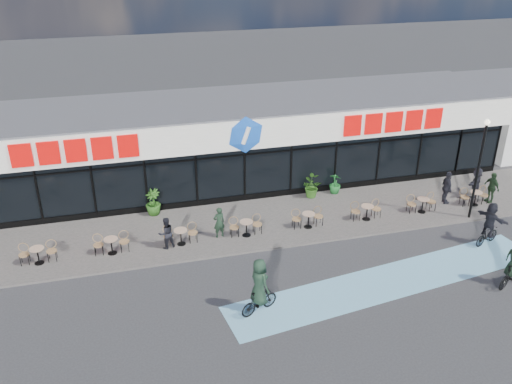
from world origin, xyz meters
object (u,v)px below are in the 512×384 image
at_px(pedestrian_b, 447,188).
at_px(cyclist_b, 489,225).
at_px(patron_right, 166,233).
at_px(potted_plant_left, 153,202).
at_px(patron_left, 219,222).
at_px(pedestrian_a, 492,187).
at_px(pedestrian_c, 476,182).
at_px(lamp_post, 480,161).
at_px(potted_plant_mid, 310,187).
at_px(potted_plant_right, 335,183).

bearing_deg(pedestrian_b, cyclist_b, -173.53).
bearing_deg(cyclist_b, patron_right, 167.04).
relative_size(potted_plant_left, pedestrian_b, 0.76).
distance_m(patron_left, pedestrian_a, 14.30).
xyz_separation_m(patron_left, pedestrian_a, (14.30, -0.08, 0.07)).
relative_size(patron_right, pedestrian_c, 0.91).
bearing_deg(pedestrian_b, patron_left, 103.53).
xyz_separation_m(lamp_post, potted_plant_mid, (-6.80, 4.18, -2.43)).
distance_m(patron_left, cyclist_b, 12.14).
bearing_deg(pedestrian_c, patron_right, -37.32).
relative_size(pedestrian_a, pedestrian_b, 0.94).
height_order(lamp_post, potted_plant_left, lamp_post).
bearing_deg(pedestrian_c, potted_plant_right, -58.89).
xyz_separation_m(potted_plant_left, pedestrian_c, (16.66, -2.30, 0.15)).
height_order(patron_left, pedestrian_c, pedestrian_c).
height_order(pedestrian_a, cyclist_b, cyclist_b).
height_order(potted_plant_left, potted_plant_mid, potted_plant_left).
relative_size(patron_left, pedestrian_c, 0.93).
relative_size(potted_plant_right, pedestrian_b, 0.63).
bearing_deg(pedestrian_a, cyclist_b, -44.13).
relative_size(potted_plant_left, pedestrian_a, 0.81).
relative_size(pedestrian_b, cyclist_b, 0.85).
xyz_separation_m(patron_left, pedestrian_b, (11.97, 0.37, 0.13)).
bearing_deg(pedestrian_a, lamp_post, -65.09).
bearing_deg(pedestrian_b, potted_plant_right, 74.55).
height_order(lamp_post, pedestrian_a, lamp_post).
relative_size(lamp_post, cyclist_b, 2.43).
bearing_deg(lamp_post, potted_plant_left, 163.95).
bearing_deg(pedestrian_c, pedestrian_b, -31.48).
bearing_deg(pedestrian_a, patron_left, -96.87).
height_order(lamp_post, cyclist_b, lamp_post).
xyz_separation_m(pedestrian_b, pedestrian_c, (1.96, 0.33, -0.06)).
bearing_deg(potted_plant_mid, pedestrian_b, -21.02).
distance_m(potted_plant_left, cyclist_b, 15.77).
bearing_deg(patron_left, pedestrian_c, 171.07).
height_order(lamp_post, potted_plant_mid, lamp_post).
relative_size(potted_plant_mid, cyclist_b, 0.55).
bearing_deg(cyclist_b, patron_left, 162.87).
height_order(patron_left, patron_right, patron_left).
bearing_deg(patron_left, pedestrian_b, 169.97).
bearing_deg(patron_right, pedestrian_b, 163.31).
distance_m(potted_plant_mid, potted_plant_right, 1.44).
distance_m(potted_plant_right, pedestrian_a, 7.99).
relative_size(lamp_post, pedestrian_a, 3.07).
height_order(patron_left, pedestrian_a, pedestrian_a).
bearing_deg(patron_left, potted_plant_mid, -164.22).
height_order(potted_plant_mid, cyclist_b, cyclist_b).
height_order(pedestrian_b, cyclist_b, cyclist_b).
bearing_deg(cyclist_b, pedestrian_a, 52.43).
bearing_deg(potted_plant_left, patron_right, -85.31).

